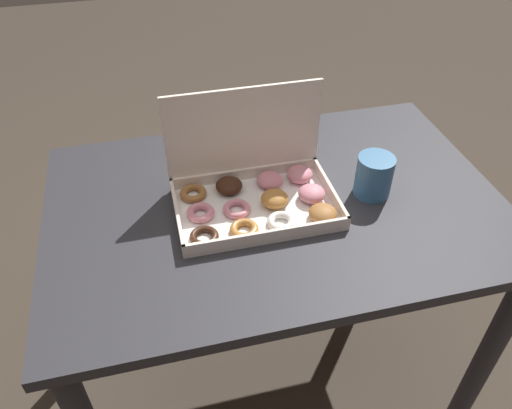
% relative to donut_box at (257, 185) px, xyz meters
% --- Properties ---
extents(ground_plane, '(8.00, 8.00, 0.00)m').
position_rel_donut_box_xyz_m(ground_plane, '(0.04, -0.01, -0.80)').
color(ground_plane, '#42382D').
extents(dining_table, '(1.11, 0.74, 0.75)m').
position_rel_donut_box_xyz_m(dining_table, '(0.04, -0.01, -0.16)').
color(dining_table, '#2D2D33').
rests_on(dining_table, ground_plane).
extents(donut_box, '(0.38, 0.25, 0.26)m').
position_rel_donut_box_xyz_m(donut_box, '(0.00, 0.00, 0.00)').
color(donut_box, white).
rests_on(donut_box, dining_table).
extents(coffee_mug, '(0.09, 0.09, 0.11)m').
position_rel_donut_box_xyz_m(coffee_mug, '(0.28, -0.04, 0.01)').
color(coffee_mug, teal).
rests_on(coffee_mug, dining_table).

